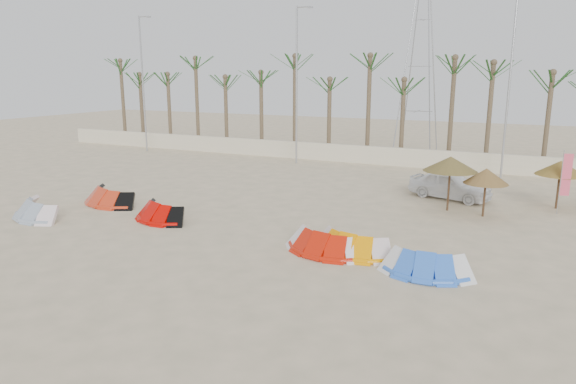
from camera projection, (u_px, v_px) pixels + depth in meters
The scene contains 18 objects.
ground at pixel (213, 264), 17.72m from camera, with size 120.00×120.00×0.00m, color beige.
boundary_wall at pixel (384, 156), 36.92m from camera, with size 60.00×0.30×1.30m, color beige.
palm_line at pixel (402, 73), 36.67m from camera, with size 52.00×4.00×7.70m.
lamp_a at pixel (143, 82), 42.40m from camera, with size 1.25×0.14×11.00m.
lamp_b at pixel (297, 83), 36.52m from camera, with size 1.25×0.14×11.00m.
lamp_c at pixel (510, 85), 30.65m from camera, with size 1.25×0.14×11.00m.
pylon at pixel (415, 154), 41.93m from camera, with size 3.00×3.00×14.00m, color #A5A8AD, non-canonical shape.
kite_grey at pixel (42, 207), 23.56m from camera, with size 3.80×2.58×0.90m.
kite_red_left at pixel (114, 195), 26.04m from camera, with size 4.00×2.44×0.90m.
kite_red_mid at pixel (163, 210), 23.09m from camera, with size 3.38×2.25×0.90m.
kite_red_right at pixel (328, 240), 18.90m from camera, with size 3.51×2.10×0.90m.
kite_orange at pixel (353, 241), 18.76m from camera, with size 3.39×2.07×0.90m.
kite_blue at pixel (428, 261), 16.77m from camera, with size 2.98×1.62×0.90m.
parasol_left at pixel (450, 164), 24.15m from camera, with size 2.53×2.53×2.62m.
parasol_mid at pixel (486, 176), 23.19m from camera, with size 2.00×2.00×2.25m.
parasol_right at pixel (561, 168), 24.57m from camera, with size 2.29×2.29×2.36m.
flag_pink at pixel (565, 177), 23.56m from camera, with size 0.45×0.13×3.03m.
car at pixel (450, 185), 26.85m from camera, with size 1.70×4.23×1.44m, color white.
Camera 1 is at (9.53, -13.97, 6.39)m, focal length 32.00 mm.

